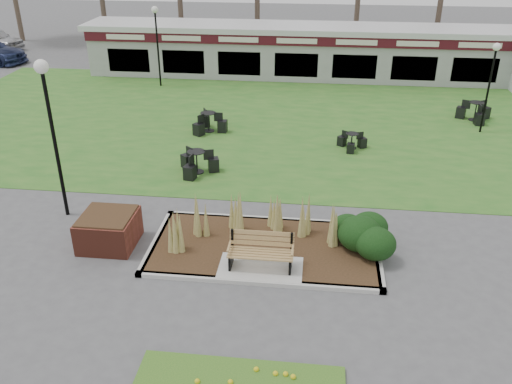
# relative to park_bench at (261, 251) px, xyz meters

# --- Properties ---
(ground) EXTENTS (100.00, 100.00, 0.00)m
(ground) POSITION_rel_park_bench_xyz_m (0.00, -0.25, -0.59)
(ground) COLOR #515154
(ground) RESTS_ON ground
(lawn) EXTENTS (34.00, 16.00, 0.02)m
(lawn) POSITION_rel_park_bench_xyz_m (0.00, 11.75, -0.58)
(lawn) COLOR #2A6921
(lawn) RESTS_ON ground
(planting_bed) EXTENTS (6.75, 3.40, 1.27)m
(planting_bed) POSITION_rel_park_bench_xyz_m (1.27, 1.10, -0.22)
(planting_bed) COLOR #322414
(planting_bed) RESTS_ON ground
(park_bench) EXTENTS (1.70, 0.66, 0.93)m
(park_bench) POSITION_rel_park_bench_xyz_m (0.00, 0.00, 0.00)
(park_bench) COLOR #986C44
(park_bench) RESTS_ON ground
(brick_planter) EXTENTS (1.50, 1.50, 0.95)m
(brick_planter) POSITION_rel_park_bench_xyz_m (-4.40, 0.75, -0.11)
(brick_planter) COLOR brown
(brick_planter) RESTS_ON ground
(food_pavilion) EXTENTS (24.60, 3.40, 2.90)m
(food_pavilion) POSITION_rel_park_bench_xyz_m (0.00, 19.71, 0.89)
(food_pavilion) COLOR #9A9A9D
(food_pavilion) RESTS_ON ground
(lamp_post_mid_left) EXTENTS (0.40, 0.40, 4.86)m
(lamp_post_mid_left) POSITION_rel_park_bench_xyz_m (-6.35, 2.26, 2.95)
(lamp_post_mid_left) COLOR black
(lamp_post_mid_left) RESTS_ON ground
(lamp_post_far_right) EXTENTS (0.32, 0.32, 3.82)m
(lamp_post_far_right) POSITION_rel_park_bench_xyz_m (8.35, 11.30, 2.20)
(lamp_post_far_right) COLOR black
(lamp_post_far_right) RESTS_ON ground
(lamp_post_far_left) EXTENTS (0.35, 0.35, 4.23)m
(lamp_post_far_left) POSITION_rel_park_bench_xyz_m (-7.37, 16.75, 2.49)
(lamp_post_far_left) COLOR black
(lamp_post_far_left) RESTS_ON ground
(bistro_set_a) EXTENTS (1.52, 1.49, 0.83)m
(bistro_set_a) POSITION_rel_park_bench_xyz_m (-2.96, 5.78, -0.29)
(bistro_set_a) COLOR black
(bistro_set_a) RESTS_ON ground
(bistro_set_b) EXTENTS (1.40, 1.58, 0.84)m
(bistro_set_b) POSITION_rel_park_bench_xyz_m (-3.36, 10.03, -0.29)
(bistro_set_b) COLOR black
(bistro_set_b) RESTS_ON ground
(bistro_set_c) EXTENTS (1.21, 1.11, 0.64)m
(bistro_set_c) POSITION_rel_park_bench_xyz_m (2.72, 8.74, -0.35)
(bistro_set_c) COLOR black
(bistro_set_c) RESTS_ON ground
(bistro_set_d) EXTENTS (1.60, 1.45, 0.85)m
(bistro_set_d) POSITION_rel_park_bench_xyz_m (8.45, 12.83, -0.28)
(bistro_set_d) COLOR black
(bistro_set_d) RESTS_ON ground
(car_black) EXTENTS (4.21, 2.08, 1.33)m
(car_black) POSITION_rel_park_bench_xyz_m (-11.33, 26.75, 0.07)
(car_black) COLOR black
(car_black) RESTS_ON ground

